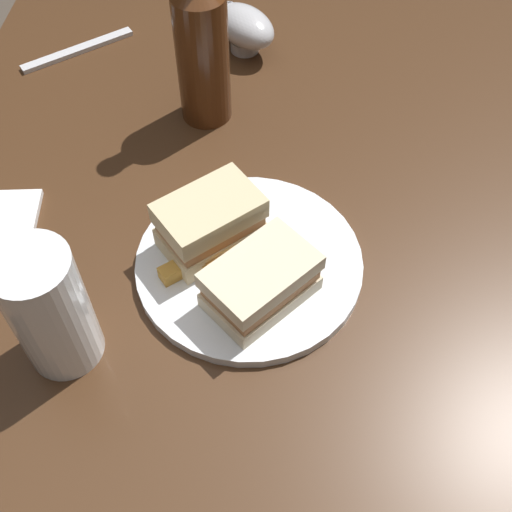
# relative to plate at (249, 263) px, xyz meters

# --- Properties ---
(ground_plane) EXTENTS (6.00, 6.00, 0.00)m
(ground_plane) POSITION_rel_plate_xyz_m (0.01, 0.02, -0.73)
(ground_plane) COLOR #4C4238
(dining_table) EXTENTS (1.27, 0.91, 0.72)m
(dining_table) POSITION_rel_plate_xyz_m (0.01, 0.02, -0.37)
(dining_table) COLOR #422816
(dining_table) RESTS_ON ground
(plate) EXTENTS (0.26, 0.26, 0.01)m
(plate) POSITION_rel_plate_xyz_m (0.00, 0.00, 0.00)
(plate) COLOR white
(plate) RESTS_ON dining_table
(sandwich_half_left) EXTENTS (0.13, 0.13, 0.07)m
(sandwich_half_left) POSITION_rel_plate_xyz_m (-0.02, -0.05, 0.04)
(sandwich_half_left) COLOR beige
(sandwich_half_left) RESTS_ON plate
(sandwich_half_right) EXTENTS (0.14, 0.13, 0.06)m
(sandwich_half_right) POSITION_rel_plate_xyz_m (0.05, 0.01, 0.04)
(sandwich_half_right) COLOR beige
(sandwich_half_right) RESTS_ON plate
(potato_wedge_front) EXTENTS (0.04, 0.04, 0.02)m
(potato_wedge_front) POSITION_rel_plate_xyz_m (0.03, -0.08, 0.02)
(potato_wedge_front) COLOR gold
(potato_wedge_front) RESTS_ON plate
(potato_wedge_middle) EXTENTS (0.02, 0.05, 0.02)m
(potato_wedge_middle) POSITION_rel_plate_xyz_m (0.02, -0.03, 0.02)
(potato_wedge_middle) COLOR gold
(potato_wedge_middle) RESTS_ON plate
(potato_wedge_back) EXTENTS (0.05, 0.05, 0.02)m
(potato_wedge_back) POSITION_rel_plate_xyz_m (0.03, -0.01, 0.01)
(potato_wedge_back) COLOR #AD702D
(potato_wedge_back) RESTS_ON plate
(potato_wedge_left_edge) EXTENTS (0.04, 0.04, 0.02)m
(potato_wedge_left_edge) POSITION_rel_plate_xyz_m (0.02, -0.04, 0.02)
(potato_wedge_left_edge) COLOR #AD702D
(potato_wedge_left_edge) RESTS_ON plate
(pint_glass) EXTENTS (0.08, 0.08, 0.15)m
(pint_glass) POSITION_rel_plate_xyz_m (0.12, -0.18, 0.06)
(pint_glass) COLOR white
(pint_glass) RESTS_ON dining_table
(gravy_boat) EXTENTS (0.13, 0.13, 0.07)m
(gravy_boat) POSITION_rel_plate_xyz_m (-0.41, -0.04, 0.03)
(gravy_boat) COLOR #B7B7BC
(gravy_boat) RESTS_ON dining_table
(cider_bottle) EXTENTS (0.07, 0.07, 0.28)m
(cider_bottle) POSITION_rel_plate_xyz_m (-0.26, -0.08, 0.10)
(cider_bottle) COLOR #47230F
(cider_bottle) RESTS_ON dining_table
(fork) EXTENTS (0.12, 0.15, 0.01)m
(fork) POSITION_rel_plate_xyz_m (-0.38, -0.30, -0.00)
(fork) COLOR silver
(fork) RESTS_ON dining_table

